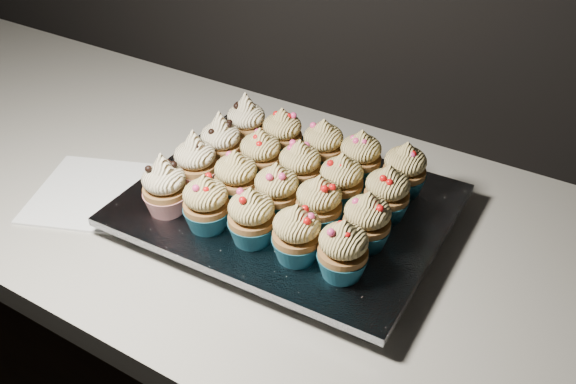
# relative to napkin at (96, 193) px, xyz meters

# --- Properties ---
(worktop) EXTENTS (2.44, 0.64, 0.04)m
(worktop) POSITION_rel_napkin_xyz_m (0.17, 0.11, -0.02)
(worktop) COLOR silver
(worktop) RESTS_ON cabinet
(napkin) EXTENTS (0.24, 0.24, 0.00)m
(napkin) POSITION_rel_napkin_xyz_m (0.00, 0.00, 0.00)
(napkin) COLOR white
(napkin) RESTS_ON worktop
(baking_tray) EXTENTS (0.41, 0.32, 0.02)m
(baking_tray) POSITION_rel_napkin_xyz_m (0.28, 0.10, 0.01)
(baking_tray) COLOR black
(baking_tray) RESTS_ON worktop
(foil_lining) EXTENTS (0.45, 0.36, 0.01)m
(foil_lining) POSITION_rel_napkin_xyz_m (0.28, 0.10, 0.03)
(foil_lining) COLOR silver
(foil_lining) RESTS_ON baking_tray
(cupcake_0) EXTENTS (0.06, 0.06, 0.10)m
(cupcake_0) POSITION_rel_napkin_xyz_m (0.15, -0.01, 0.07)
(cupcake_0) COLOR #AC1717
(cupcake_0) RESTS_ON foil_lining
(cupcake_1) EXTENTS (0.06, 0.06, 0.08)m
(cupcake_1) POSITION_rel_napkin_xyz_m (0.22, -0.00, 0.07)
(cupcake_1) COLOR #175A6F
(cupcake_1) RESTS_ON foil_lining
(cupcake_2) EXTENTS (0.06, 0.06, 0.08)m
(cupcake_2) POSITION_rel_napkin_xyz_m (0.29, 0.00, 0.07)
(cupcake_2) COLOR #175A6F
(cupcake_2) RESTS_ON foil_lining
(cupcake_3) EXTENTS (0.06, 0.06, 0.08)m
(cupcake_3) POSITION_rel_napkin_xyz_m (0.36, 0.00, 0.07)
(cupcake_3) COLOR #175A6F
(cupcake_3) RESTS_ON foil_lining
(cupcake_4) EXTENTS (0.06, 0.06, 0.08)m
(cupcake_4) POSITION_rel_napkin_xyz_m (0.42, 0.01, 0.07)
(cupcake_4) COLOR #175A6F
(cupcake_4) RESTS_ON foil_lining
(cupcake_5) EXTENTS (0.06, 0.06, 0.10)m
(cupcake_5) POSITION_rel_napkin_xyz_m (0.15, 0.06, 0.07)
(cupcake_5) COLOR #AC1717
(cupcake_5) RESTS_ON foil_lining
(cupcake_6) EXTENTS (0.06, 0.06, 0.08)m
(cupcake_6) POSITION_rel_napkin_xyz_m (0.22, 0.06, 0.07)
(cupcake_6) COLOR #175A6F
(cupcake_6) RESTS_ON foil_lining
(cupcake_7) EXTENTS (0.06, 0.06, 0.08)m
(cupcake_7) POSITION_rel_napkin_xyz_m (0.29, 0.07, 0.07)
(cupcake_7) COLOR #175A6F
(cupcake_7) RESTS_ON foil_lining
(cupcake_8) EXTENTS (0.06, 0.06, 0.08)m
(cupcake_8) POSITION_rel_napkin_xyz_m (0.35, 0.07, 0.07)
(cupcake_8) COLOR #175A6F
(cupcake_8) RESTS_ON foil_lining
(cupcake_9) EXTENTS (0.06, 0.06, 0.08)m
(cupcake_9) POSITION_rel_napkin_xyz_m (0.42, 0.07, 0.07)
(cupcake_9) COLOR #175A6F
(cupcake_9) RESTS_ON foil_lining
(cupcake_10) EXTENTS (0.06, 0.06, 0.10)m
(cupcake_10) POSITION_rel_napkin_xyz_m (0.15, 0.13, 0.07)
(cupcake_10) COLOR #AC1717
(cupcake_10) RESTS_ON foil_lining
(cupcake_11) EXTENTS (0.06, 0.06, 0.08)m
(cupcake_11) POSITION_rel_napkin_xyz_m (0.22, 0.13, 0.07)
(cupcake_11) COLOR #175A6F
(cupcake_11) RESTS_ON foil_lining
(cupcake_12) EXTENTS (0.06, 0.06, 0.08)m
(cupcake_12) POSITION_rel_napkin_xyz_m (0.28, 0.13, 0.07)
(cupcake_12) COLOR #175A6F
(cupcake_12) RESTS_ON foil_lining
(cupcake_13) EXTENTS (0.06, 0.06, 0.08)m
(cupcake_13) POSITION_rel_napkin_xyz_m (0.35, 0.13, 0.07)
(cupcake_13) COLOR #175A6F
(cupcake_13) RESTS_ON foil_lining
(cupcake_14) EXTENTS (0.06, 0.06, 0.08)m
(cupcake_14) POSITION_rel_napkin_xyz_m (0.42, 0.14, 0.07)
(cupcake_14) COLOR #175A6F
(cupcake_14) RESTS_ON foil_lining
(cupcake_15) EXTENTS (0.06, 0.06, 0.10)m
(cupcake_15) POSITION_rel_napkin_xyz_m (0.15, 0.20, 0.07)
(cupcake_15) COLOR #AC1717
(cupcake_15) RESTS_ON foil_lining
(cupcake_16) EXTENTS (0.06, 0.06, 0.08)m
(cupcake_16) POSITION_rel_napkin_xyz_m (0.21, 0.20, 0.07)
(cupcake_16) COLOR #175A6F
(cupcake_16) RESTS_ON foil_lining
(cupcake_17) EXTENTS (0.06, 0.06, 0.08)m
(cupcake_17) POSITION_rel_napkin_xyz_m (0.28, 0.20, 0.07)
(cupcake_17) COLOR #175A6F
(cupcake_17) RESTS_ON foil_lining
(cupcake_18) EXTENTS (0.06, 0.06, 0.08)m
(cupcake_18) POSITION_rel_napkin_xyz_m (0.34, 0.20, 0.07)
(cupcake_18) COLOR #175A6F
(cupcake_18) RESTS_ON foil_lining
(cupcake_19) EXTENTS (0.06, 0.06, 0.08)m
(cupcake_19) POSITION_rel_napkin_xyz_m (0.41, 0.21, 0.07)
(cupcake_19) COLOR #175A6F
(cupcake_19) RESTS_ON foil_lining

